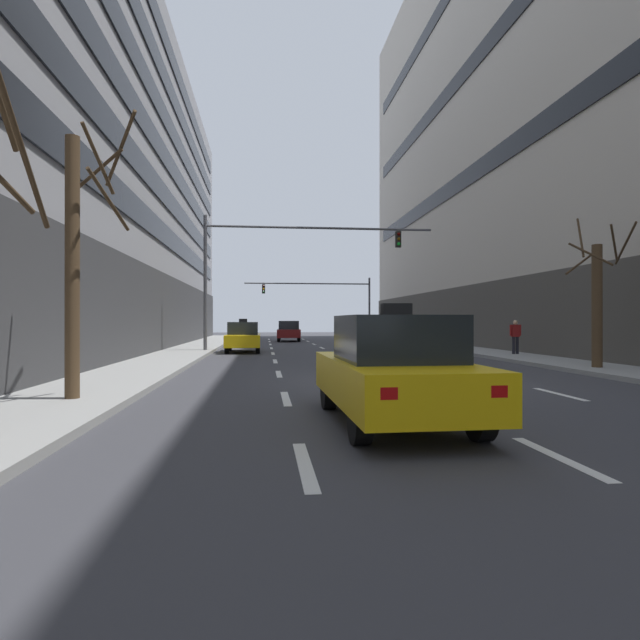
# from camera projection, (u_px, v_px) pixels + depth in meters

# --- Properties ---
(ground_plane) EXTENTS (120.00, 120.00, 0.00)m
(ground_plane) POSITION_uv_depth(u_px,v_px,m) (392.00, 380.00, 14.09)
(ground_plane) COLOR #38383D
(sidewalk_left) EXTENTS (2.68, 80.00, 0.14)m
(sidewalk_left) POSITION_uv_depth(u_px,v_px,m) (111.00, 381.00, 13.30)
(sidewalk_left) COLOR gray
(sidewalk_left) RESTS_ON ground
(lane_stripe_l1_s2) EXTENTS (0.16, 2.00, 0.01)m
(lane_stripe_l1_s2) POSITION_uv_depth(u_px,v_px,m) (305.00, 465.00, 5.82)
(lane_stripe_l1_s2) COLOR silver
(lane_stripe_l1_s2) RESTS_ON ground
(lane_stripe_l1_s3) EXTENTS (0.16, 2.00, 0.01)m
(lane_stripe_l1_s3) POSITION_uv_depth(u_px,v_px,m) (286.00, 398.00, 10.79)
(lane_stripe_l1_s3) COLOR silver
(lane_stripe_l1_s3) RESTS_ON ground
(lane_stripe_l1_s4) EXTENTS (0.16, 2.00, 0.01)m
(lane_stripe_l1_s4) POSITION_uv_depth(u_px,v_px,m) (279.00, 374.00, 15.76)
(lane_stripe_l1_s4) COLOR silver
(lane_stripe_l1_s4) RESTS_ON ground
(lane_stripe_l1_s5) EXTENTS (0.16, 2.00, 0.01)m
(lane_stripe_l1_s5) POSITION_uv_depth(u_px,v_px,m) (275.00, 361.00, 20.73)
(lane_stripe_l1_s5) COLOR silver
(lane_stripe_l1_s5) RESTS_ON ground
(lane_stripe_l1_s6) EXTENTS (0.16, 2.00, 0.01)m
(lane_stripe_l1_s6) POSITION_uv_depth(u_px,v_px,m) (273.00, 353.00, 25.70)
(lane_stripe_l1_s6) COLOR silver
(lane_stripe_l1_s6) RESTS_ON ground
(lane_stripe_l1_s7) EXTENTS (0.16, 2.00, 0.01)m
(lane_stripe_l1_s7) POSITION_uv_depth(u_px,v_px,m) (271.00, 348.00, 30.67)
(lane_stripe_l1_s7) COLOR silver
(lane_stripe_l1_s7) RESTS_ON ground
(lane_stripe_l1_s8) EXTENTS (0.16, 2.00, 0.01)m
(lane_stripe_l1_s8) POSITION_uv_depth(u_px,v_px,m) (270.00, 344.00, 35.64)
(lane_stripe_l1_s8) COLOR silver
(lane_stripe_l1_s8) RESTS_ON ground
(lane_stripe_l1_s9) EXTENTS (0.16, 2.00, 0.01)m
(lane_stripe_l1_s9) POSITION_uv_depth(u_px,v_px,m) (269.00, 341.00, 40.61)
(lane_stripe_l1_s9) COLOR silver
(lane_stripe_l1_s9) RESTS_ON ground
(lane_stripe_l1_s10) EXTENTS (0.16, 2.00, 0.01)m
(lane_stripe_l1_s10) POSITION_uv_depth(u_px,v_px,m) (269.00, 339.00, 45.58)
(lane_stripe_l1_s10) COLOR silver
(lane_stripe_l1_s10) RESTS_ON ground
(lane_stripe_l2_s2) EXTENTS (0.16, 2.00, 0.01)m
(lane_stripe_l2_s2) POSITION_uv_depth(u_px,v_px,m) (558.00, 457.00, 6.14)
(lane_stripe_l2_s2) COLOR silver
(lane_stripe_l2_s2) RESTS_ON ground
(lane_stripe_l2_s3) EXTENTS (0.16, 2.00, 0.01)m
(lane_stripe_l2_s3) POSITION_uv_depth(u_px,v_px,m) (427.00, 396.00, 11.11)
(lane_stripe_l2_s3) COLOR silver
(lane_stripe_l2_s3) RESTS_ON ground
(lane_stripe_l2_s4) EXTENTS (0.16, 2.00, 0.01)m
(lane_stripe_l2_s4) POSITION_uv_depth(u_px,v_px,m) (376.00, 373.00, 16.08)
(lane_stripe_l2_s4) COLOR silver
(lane_stripe_l2_s4) RESTS_ON ground
(lane_stripe_l2_s5) EXTENTS (0.16, 2.00, 0.01)m
(lane_stripe_l2_s5) POSITION_uv_depth(u_px,v_px,m) (350.00, 361.00, 21.05)
(lane_stripe_l2_s5) COLOR silver
(lane_stripe_l2_s5) RESTS_ON ground
(lane_stripe_l2_s6) EXTENTS (0.16, 2.00, 0.01)m
(lane_stripe_l2_s6) POSITION_uv_depth(u_px,v_px,m) (333.00, 353.00, 26.02)
(lane_stripe_l2_s6) COLOR silver
(lane_stripe_l2_s6) RESTS_ON ground
(lane_stripe_l2_s7) EXTENTS (0.16, 2.00, 0.01)m
(lane_stripe_l2_s7) POSITION_uv_depth(u_px,v_px,m) (322.00, 348.00, 31.00)
(lane_stripe_l2_s7) COLOR silver
(lane_stripe_l2_s7) RESTS_ON ground
(lane_stripe_l2_s8) EXTENTS (0.16, 2.00, 0.01)m
(lane_stripe_l2_s8) POSITION_uv_depth(u_px,v_px,m) (314.00, 344.00, 35.97)
(lane_stripe_l2_s8) COLOR silver
(lane_stripe_l2_s8) RESTS_ON ground
(lane_stripe_l2_s9) EXTENTS (0.16, 2.00, 0.01)m
(lane_stripe_l2_s9) POSITION_uv_depth(u_px,v_px,m) (308.00, 341.00, 40.94)
(lane_stripe_l2_s9) COLOR silver
(lane_stripe_l2_s9) RESTS_ON ground
(lane_stripe_l2_s10) EXTENTS (0.16, 2.00, 0.01)m
(lane_stripe_l2_s10) POSITION_uv_depth(u_px,v_px,m) (303.00, 339.00, 45.91)
(lane_stripe_l2_s10) COLOR silver
(lane_stripe_l2_s10) RESTS_ON ground
(lane_stripe_l3_s3) EXTENTS (0.16, 2.00, 0.01)m
(lane_stripe_l3_s3) POSITION_uv_depth(u_px,v_px,m) (559.00, 394.00, 11.44)
(lane_stripe_l3_s3) COLOR silver
(lane_stripe_l3_s3) RESTS_ON ground
(lane_stripe_l3_s4) EXTENTS (0.16, 2.00, 0.01)m
(lane_stripe_l3_s4) POSITION_uv_depth(u_px,v_px,m) (470.00, 372.00, 16.41)
(lane_stripe_l3_s4) COLOR silver
(lane_stripe_l3_s4) RESTS_ON ground
(lane_stripe_l3_s5) EXTENTS (0.16, 2.00, 0.01)m
(lane_stripe_l3_s5) POSITION_uv_depth(u_px,v_px,m) (422.00, 360.00, 21.38)
(lane_stripe_l3_s5) COLOR silver
(lane_stripe_l3_s5) RESTS_ON ground
(lane_stripe_l3_s6) EXTENTS (0.16, 2.00, 0.01)m
(lane_stripe_l3_s6) POSITION_uv_depth(u_px,v_px,m) (392.00, 353.00, 26.35)
(lane_stripe_l3_s6) COLOR silver
(lane_stripe_l3_s6) RESTS_ON ground
(lane_stripe_l3_s7) EXTENTS (0.16, 2.00, 0.01)m
(lane_stripe_l3_s7) POSITION_uv_depth(u_px,v_px,m) (372.00, 348.00, 31.32)
(lane_stripe_l3_s7) COLOR silver
(lane_stripe_l3_s7) RESTS_ON ground
(lane_stripe_l3_s8) EXTENTS (0.16, 2.00, 0.01)m
(lane_stripe_l3_s8) POSITION_uv_depth(u_px,v_px,m) (357.00, 344.00, 36.29)
(lane_stripe_l3_s8) COLOR silver
(lane_stripe_l3_s8) RESTS_ON ground
(lane_stripe_l3_s9) EXTENTS (0.16, 2.00, 0.01)m
(lane_stripe_l3_s9) POSITION_uv_depth(u_px,v_px,m) (346.00, 341.00, 41.26)
(lane_stripe_l3_s9) COLOR silver
(lane_stripe_l3_s9) RESTS_ON ground
(lane_stripe_l3_s10) EXTENTS (0.16, 2.00, 0.01)m
(lane_stripe_l3_s10) POSITION_uv_depth(u_px,v_px,m) (337.00, 339.00, 46.23)
(lane_stripe_l3_s10) COLOR silver
(lane_stripe_l3_s10) RESTS_ON ground
(car_driving_0) EXTENTS (2.00, 4.38, 1.61)m
(car_driving_0) POSITION_uv_depth(u_px,v_px,m) (289.00, 331.00, 41.17)
(car_driving_0) COLOR black
(car_driving_0) RESTS_ON ground
(taxi_driving_1) EXTENTS (1.76, 4.15, 1.72)m
(taxi_driving_1) POSITION_uv_depth(u_px,v_px,m) (243.00, 337.00, 26.85)
(taxi_driving_1) COLOR black
(taxi_driving_1) RESTS_ON ground
(taxi_driving_2) EXTENTS (1.98, 4.56, 1.88)m
(taxi_driving_2) POSITION_uv_depth(u_px,v_px,m) (394.00, 370.00, 8.19)
(taxi_driving_2) COLOR black
(taxi_driving_2) RESTS_ON ground
(taxi_driving_3) EXTENTS (1.76, 4.18, 1.74)m
(taxi_driving_3) POSITION_uv_depth(u_px,v_px,m) (398.00, 344.00, 18.73)
(taxi_driving_3) COLOR black
(taxi_driving_3) RESTS_ON ground
(car_driving_4) EXTENTS (1.86, 4.20, 1.56)m
(car_driving_4) POSITION_uv_depth(u_px,v_px,m) (366.00, 338.00, 25.30)
(car_driving_4) COLOR black
(car_driving_4) RESTS_ON ground
(traffic_signal_0) EXTENTS (11.87, 0.35, 6.84)m
(traffic_signal_0) POSITION_uv_depth(u_px,v_px,m) (278.00, 256.00, 26.81)
(traffic_signal_0) COLOR #4C4C51
(traffic_signal_0) RESTS_ON sidewalk_left
(traffic_signal_1) EXTENTS (11.69, 0.34, 5.52)m
(traffic_signal_1) POSITION_uv_depth(u_px,v_px,m) (327.00, 295.00, 48.36)
(traffic_signal_1) COLOR #4C4C51
(traffic_signal_1) RESTS_ON sidewalk_right
(street_tree_0) EXTENTS (1.66, 2.16, 5.44)m
(street_tree_0) POSITION_uv_depth(u_px,v_px,m) (75.00, 259.00, 9.92)
(street_tree_0) COLOR #4C3823
(street_tree_0) RESTS_ON sidewalk_left
(street_tree_2) EXTENTS (2.01, 1.83, 4.85)m
(street_tree_2) POSITION_uv_depth(u_px,v_px,m) (597.00, 301.00, 16.54)
(street_tree_2) COLOR #4C3823
(street_tree_2) RESTS_ON sidewalk_right
(pedestrian_0) EXTENTS (0.53, 0.20, 1.50)m
(pedestrian_0) POSITION_uv_depth(u_px,v_px,m) (515.00, 335.00, 23.18)
(pedestrian_0) COLOR black
(pedestrian_0) RESTS_ON sidewalk_right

